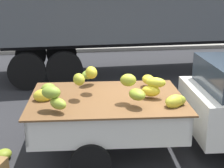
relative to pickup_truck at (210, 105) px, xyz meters
name	(u,v)px	position (x,y,z in m)	size (l,w,h in m)	color
ground	(155,150)	(-0.96, 0.08, -0.88)	(220.00, 220.00, 0.00)	#28282B
curb_strip	(100,49)	(-0.96, 9.48, -0.80)	(80.00, 0.80, 0.16)	gray
pickup_truck	(210,105)	(0.00, 0.00, 0.00)	(4.89, 2.23, 1.70)	silver
fallen_banana_bunch_near_tailgate	(4,154)	(-3.72, 0.17, -0.79)	(0.30, 0.27, 0.18)	olive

